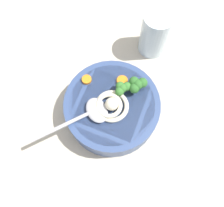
{
  "coord_description": "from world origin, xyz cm",
  "views": [
    {
      "loc": [
        14.81,
        14.36,
        61.46
      ],
      "look_at": [
        1.05,
        1.06,
        9.37
      ],
      "focal_mm": 40.68,
      "sensor_mm": 36.0,
      "label": 1
    }
  ],
  "objects_px": {
    "soup_bowl": "(112,108)",
    "noodle_pile": "(111,105)",
    "soup_spoon": "(90,112)",
    "drinking_glass": "(155,33)"
  },
  "relations": [
    {
      "from": "soup_bowl",
      "to": "noodle_pile",
      "type": "bearing_deg",
      "value": 30.93
    },
    {
      "from": "soup_bowl",
      "to": "soup_spoon",
      "type": "distance_m",
      "value": 0.07
    },
    {
      "from": "noodle_pile",
      "to": "drinking_glass",
      "type": "relative_size",
      "value": 0.66
    },
    {
      "from": "noodle_pile",
      "to": "drinking_glass",
      "type": "distance_m",
      "value": 0.22
    },
    {
      "from": "noodle_pile",
      "to": "soup_spoon",
      "type": "xyz_separation_m",
      "value": [
        0.04,
        -0.02,
        -0.0
      ]
    },
    {
      "from": "soup_bowl",
      "to": "noodle_pile",
      "type": "height_order",
      "value": "noodle_pile"
    },
    {
      "from": "soup_bowl",
      "to": "drinking_glass",
      "type": "bearing_deg",
      "value": -165.56
    },
    {
      "from": "soup_bowl",
      "to": "drinking_glass",
      "type": "xyz_separation_m",
      "value": [
        -0.21,
        -0.05,
        0.03
      ]
    },
    {
      "from": "noodle_pile",
      "to": "drinking_glass",
      "type": "bearing_deg",
      "value": -164.94
    },
    {
      "from": "soup_spoon",
      "to": "drinking_glass",
      "type": "distance_m",
      "value": 0.26
    }
  ]
}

